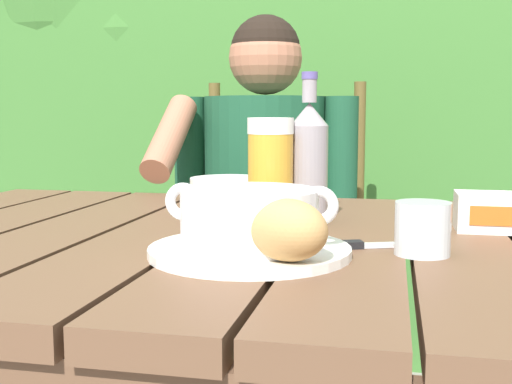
% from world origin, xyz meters
% --- Properties ---
extents(dining_table, '(1.36, 0.89, 0.78)m').
position_xyz_m(dining_table, '(0.00, 0.00, 0.68)').
color(dining_table, brown).
rests_on(dining_table, ground_plane).
extents(hedge_backdrop, '(3.64, 0.96, 1.92)m').
position_xyz_m(hedge_backdrop, '(-0.43, 1.79, 1.05)').
color(hedge_backdrop, '#3D7230').
rests_on(hedge_backdrop, ground_plane).
extents(chair_near_diner, '(0.49, 0.47, 1.05)m').
position_xyz_m(chair_near_diner, '(-0.12, 0.89, 0.50)').
color(chair_near_diner, brown).
rests_on(chair_near_diner, ground_plane).
extents(person_eating, '(0.48, 0.47, 1.21)m').
position_xyz_m(person_eating, '(-0.13, 0.68, 0.71)').
color(person_eating, '#1A4C30').
rests_on(person_eating, ground_plane).
extents(serving_plate, '(0.26, 0.26, 0.01)m').
position_xyz_m(serving_plate, '(0.03, -0.14, 0.78)').
color(serving_plate, white).
rests_on(serving_plate, dining_table).
extents(soup_bowl, '(0.23, 0.18, 0.08)m').
position_xyz_m(soup_bowl, '(0.03, -0.14, 0.83)').
color(soup_bowl, white).
rests_on(soup_bowl, serving_plate).
extents(bread_roll, '(0.13, 0.11, 0.07)m').
position_xyz_m(bread_roll, '(0.09, -0.21, 0.83)').
color(bread_roll, tan).
rests_on(bread_roll, serving_plate).
extents(beer_glass, '(0.07, 0.07, 0.17)m').
position_xyz_m(beer_glass, '(0.01, 0.09, 0.87)').
color(beer_glass, gold).
rests_on(beer_glass, dining_table).
extents(beer_bottle, '(0.06, 0.06, 0.25)m').
position_xyz_m(beer_bottle, '(0.07, 0.12, 0.88)').
color(beer_bottle, gray).
rests_on(beer_bottle, dining_table).
extents(water_glass_small, '(0.07, 0.07, 0.07)m').
position_xyz_m(water_glass_small, '(0.24, -0.09, 0.81)').
color(water_glass_small, silver).
rests_on(water_glass_small, dining_table).
extents(butter_tub, '(0.11, 0.09, 0.06)m').
position_xyz_m(butter_tub, '(0.36, 0.11, 0.81)').
color(butter_tub, white).
rests_on(butter_tub, dining_table).
extents(table_knife, '(0.17, 0.08, 0.01)m').
position_xyz_m(table_knife, '(0.16, -0.06, 0.78)').
color(table_knife, silver).
rests_on(table_knife, dining_table).
extents(diner_bowl, '(0.16, 0.16, 0.05)m').
position_xyz_m(diner_bowl, '(-0.12, 0.34, 0.80)').
color(diner_bowl, white).
rests_on(diner_bowl, dining_table).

